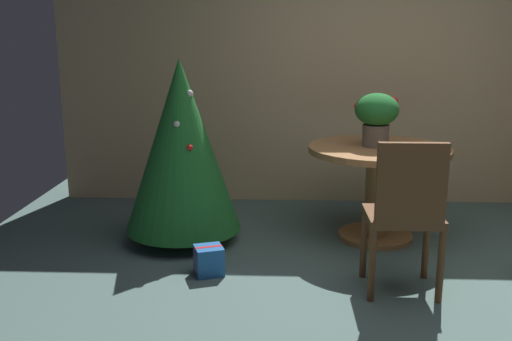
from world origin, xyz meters
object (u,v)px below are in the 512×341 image
flower_vase (377,114)px  wooden_chair_near (406,209)px  round_dining_table (378,173)px  holiday_tree (182,146)px  gift_box_blue (209,260)px

flower_vase → wooden_chair_near: 1.13m
round_dining_table → holiday_tree: bearing=-175.9°
holiday_tree → gift_box_blue: holiday_tree is taller
round_dining_table → gift_box_blue: bearing=-148.4°
flower_vase → round_dining_table: bearing=-27.8°
holiday_tree → gift_box_blue: bearing=-67.0°
round_dining_table → flower_vase: size_ratio=2.67×
flower_vase → holiday_tree: bearing=-175.2°
flower_vase → holiday_tree: holiday_tree is taller
flower_vase → holiday_tree: 1.52m
flower_vase → gift_box_blue: flower_vase is taller
round_dining_table → gift_box_blue: (-1.25, -0.77, -0.44)m
holiday_tree → round_dining_table: bearing=4.1°
wooden_chair_near → holiday_tree: 1.80m
round_dining_table → flower_vase: flower_vase is taller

